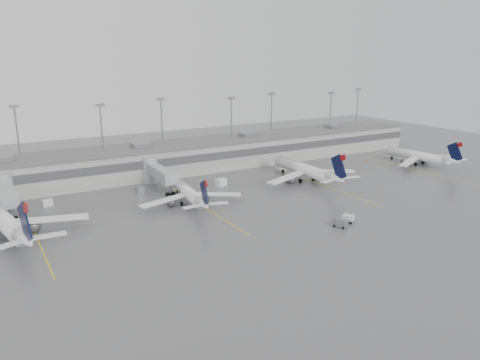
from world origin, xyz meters
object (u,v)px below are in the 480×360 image
jet_far_left (5,221)px  jet_far_right (419,156)px  baggage_tug (348,220)px  jet_mid_right (306,170)px  jet_mid_left (189,193)px

jet_far_left → jet_far_right: jet_far_left is taller
jet_far_left → baggage_tug: bearing=-32.9°
jet_far_right → jet_mid_right: bearing=172.0°
jet_mid_left → jet_far_right: bearing=6.8°
jet_far_left → jet_far_right: (115.78, 1.97, -0.51)m
baggage_tug → jet_mid_left: bearing=105.6°
jet_far_left → jet_mid_right: size_ratio=1.05×
jet_mid_left → jet_far_right: (77.87, 0.22, 0.13)m
jet_far_right → baggage_tug: 61.55m
jet_mid_left → baggage_tug: size_ratio=9.29×
jet_far_right → jet_far_left: bearing=175.7°
jet_mid_right → baggage_tug: (-12.51, -29.81, -2.55)m
jet_far_right → baggage_tug: bearing=-158.4°
baggage_tug → jet_mid_right: bearing=43.0°
jet_mid_right → baggage_tug: bearing=-111.8°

